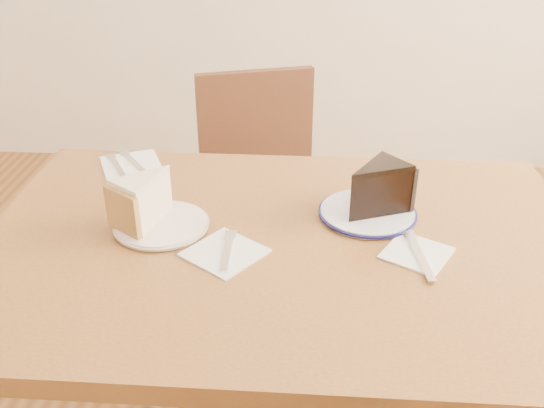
{
  "coord_description": "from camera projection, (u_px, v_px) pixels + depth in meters",
  "views": [
    {
      "loc": [
        0.05,
        -1.01,
        1.39
      ],
      "look_at": [
        -0.02,
        0.05,
        0.8
      ],
      "focal_mm": 40.0,
      "sensor_mm": 36.0,
      "label": 1
    }
  ],
  "objects": [
    {
      "name": "knife_spare",
      "position": [
        117.0,
        167.0,
        1.47
      ],
      "size": [
        0.09,
        0.15,
        0.0
      ],
      "primitive_type": "cube",
      "rotation": [
        0.0,
        0.0,
        0.52
      ],
      "color": "silver",
      "rests_on": "napkin_spare"
    },
    {
      "name": "napkin_navy",
      "position": [
        417.0,
        253.0,
        1.15
      ],
      "size": [
        0.15,
        0.15,
        0.0
      ],
      "primitive_type": "cube",
      "rotation": [
        0.0,
        0.0,
        -0.53
      ],
      "color": "white",
      "rests_on": "table"
    },
    {
      "name": "knife_navy",
      "position": [
        419.0,
        255.0,
        1.13
      ],
      "size": [
        0.04,
        0.17,
        0.0
      ],
      "primitive_type": "cube",
      "rotation": [
        0.0,
        0.0,
        0.13
      ],
      "color": "silver",
      "rests_on": "napkin_navy"
    },
    {
      "name": "plate_navy",
      "position": [
        367.0,
        213.0,
        1.28
      ],
      "size": [
        0.2,
        0.2,
        0.01
      ],
      "primitive_type": "cylinder",
      "color": "white",
      "rests_on": "table"
    },
    {
      "name": "carrot_cake",
      "position": [
        149.0,
        200.0,
        1.22
      ],
      "size": [
        0.14,
        0.15,
        0.09
      ],
      "primitive_type": null,
      "rotation": [
        0.0,
        0.0,
        -0.61
      ],
      "color": "white",
      "rests_on": "plate_cream"
    },
    {
      "name": "fork_spare",
      "position": [
        132.0,
        161.0,
        1.5
      ],
      "size": [
        0.09,
        0.12,
        0.0
      ],
      "primitive_type": "cube",
      "rotation": [
        0.0,
        0.0,
        0.63
      ],
      "color": "silver",
      "rests_on": "napkin_spare"
    },
    {
      "name": "fork_cream",
      "position": [
        227.0,
        251.0,
        1.15
      ],
      "size": [
        0.02,
        0.14,
        0.0
      ],
      "primitive_type": "cube",
      "rotation": [
        0.0,
        0.0,
        0.04
      ],
      "color": "silver",
      "rests_on": "napkin_cream"
    },
    {
      "name": "napkin_cream",
      "position": [
        225.0,
        253.0,
        1.15
      ],
      "size": [
        0.18,
        0.18,
        0.0
      ],
      "primitive_type": "cube",
      "rotation": [
        0.0,
        0.0,
        0.94
      ],
      "color": "white",
      "rests_on": "table"
    },
    {
      "name": "chair_far",
      "position": [
        266.0,
        204.0,
        1.88
      ],
      "size": [
        0.54,
        0.54,
        0.86
      ],
      "rotation": [
        0.0,
        0.0,
        3.45
      ],
      "color": "black",
      "rests_on": "ground"
    },
    {
      "name": "plate_cream",
      "position": [
        162.0,
        225.0,
        1.23
      ],
      "size": [
        0.19,
        0.19,
        0.01
      ],
      "primitive_type": "cylinder",
      "color": "silver",
      "rests_on": "table"
    },
    {
      "name": "table",
      "position": [
        281.0,
        280.0,
        1.24
      ],
      "size": [
        1.2,
        0.8,
        0.75
      ],
      "color": "#533116",
      "rests_on": "ground"
    },
    {
      "name": "napkin_spare",
      "position": [
        131.0,
        164.0,
        1.5
      ],
      "size": [
        0.18,
        0.18,
        0.0
      ],
      "primitive_type": "cube",
      "rotation": [
        0.0,
        0.0,
        0.43
      ],
      "color": "white",
      "rests_on": "table"
    },
    {
      "name": "chocolate_cake",
      "position": [
        373.0,
        193.0,
        1.24
      ],
      "size": [
        0.16,
        0.16,
        0.09
      ],
      "primitive_type": null,
      "rotation": [
        0.0,
        0.0,
        2.29
      ],
      "color": "black",
      "rests_on": "plate_navy"
    }
  ]
}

